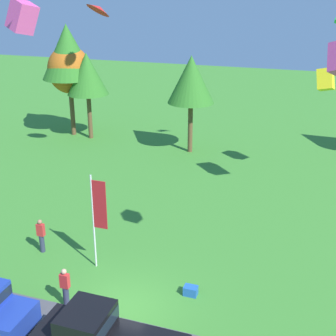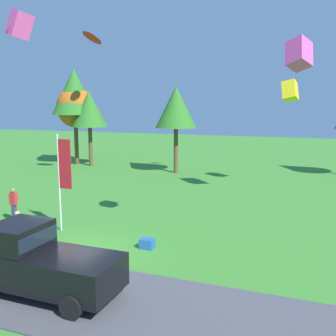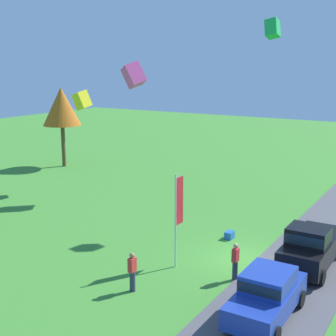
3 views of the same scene
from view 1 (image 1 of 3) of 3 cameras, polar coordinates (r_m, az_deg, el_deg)
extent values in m
plane|color=#3D842D|center=(19.35, -5.50, -16.87)|extent=(120.00, 120.00, 0.00)
cylinder|color=black|center=(19.18, -17.04, -16.75)|extent=(0.68, 0.24, 0.68)
cube|color=black|center=(16.16, -9.93, -17.90)|extent=(1.51, 1.77, 0.80)
cube|color=#19232D|center=(16.16, -9.93, -17.90)|extent=(1.54, 1.73, 0.44)
cylinder|color=black|center=(18.01, -10.86, -18.97)|extent=(0.68, 0.24, 0.68)
cylinder|color=#2D334C|center=(19.65, -12.31, -15.05)|extent=(0.24, 0.24, 0.88)
cube|color=red|center=(19.23, -12.49, -13.27)|extent=(0.36, 0.22, 0.60)
sphere|color=tan|center=(18.99, -12.59, -12.22)|extent=(0.22, 0.22, 0.22)
cylinder|color=#2D334C|center=(23.43, -15.10, -8.87)|extent=(0.24, 0.24, 0.88)
cube|color=red|center=(23.08, -15.27, -7.27)|extent=(0.36, 0.22, 0.60)
sphere|color=#9E7051|center=(22.88, -15.37, -6.35)|extent=(0.22, 0.22, 0.22)
cylinder|color=brown|center=(40.69, -11.56, 6.72)|extent=(0.36, 0.36, 3.92)
ellipsoid|color=#B25B19|center=(39.96, -11.94, 11.65)|extent=(3.53, 3.53, 3.89)
cylinder|color=brown|center=(40.48, -11.64, 7.30)|extent=(0.36, 0.36, 4.82)
cone|color=#2D7023|center=(39.65, -12.14, 13.72)|extent=(4.34, 4.34, 4.34)
cylinder|color=brown|center=(39.41, -9.52, 6.22)|extent=(0.36, 0.36, 3.71)
cone|color=#2D7023|center=(38.66, -9.84, 11.27)|extent=(3.34, 3.34, 3.34)
cylinder|color=brown|center=(35.55, 2.73, 4.95)|extent=(0.36, 0.36, 3.84)
cone|color=#2D7023|center=(34.69, 2.84, 10.74)|extent=(3.46, 3.46, 3.46)
cylinder|color=silver|center=(20.92, -9.07, -6.55)|extent=(0.08, 0.08, 4.49)
cube|color=red|center=(20.37, -8.34, -4.48)|extent=(0.64, 0.04, 2.24)
cube|color=blue|center=(19.96, 2.77, -14.71)|extent=(0.56, 0.40, 0.40)
cone|color=red|center=(30.33, -8.44, 18.67)|extent=(2.09, 2.07, 1.03)
cube|color=yellow|center=(30.08, 18.67, 10.19)|extent=(1.20, 1.34, 1.58)
cube|color=#EA4C9E|center=(25.96, -17.34, 17.19)|extent=(1.81, 1.49, 1.91)
camera|label=2|loc=(6.67, 38.33, -53.84)|focal=42.00mm
camera|label=3|loc=(27.34, -58.85, 5.60)|focal=50.00mm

